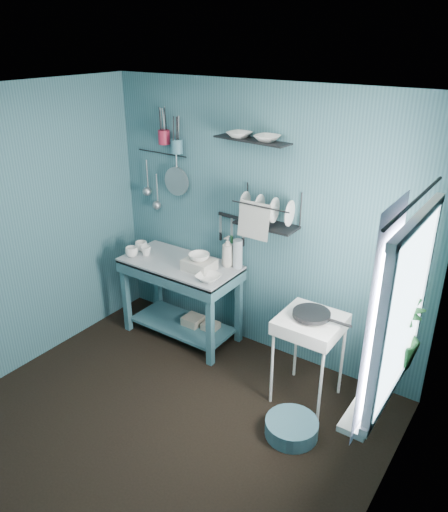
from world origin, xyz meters
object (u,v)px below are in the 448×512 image
Objects in this scene: mug_right at (141,246)px; wash_tub at (199,265)px; utensil_cup_magenta at (164,137)px; colander at (177,181)px; mug_mid at (146,251)px; floor_basin at (292,428)px; dish_rack at (267,208)px; potted_plant at (399,333)px; soap_bottle at (228,251)px; work_counter at (181,300)px; water_bottle at (238,254)px; frying_pan at (312,314)px; storage_tin_large at (193,326)px; utensil_cup_teal at (177,146)px; hotplate_stand at (308,359)px; mug_left at (132,252)px; storage_tin_small at (211,332)px.

wash_tub is at bearing -1.53° from mug_right.
colander is at bearing 15.84° from utensil_cup_magenta.
mug_mid is 0.24× the size of floor_basin.
dish_rack reaches higher than mug_mid.
dish_rack is 1.57m from potted_plant.
potted_plant is at bearing 14.33° from floor_basin.
work_counter is at bearing -154.54° from soap_bottle.
water_bottle reaches higher than frying_pan.
wash_tub reaches higher than storage_tin_large.
water_bottle is 1.82m from potted_plant.
utensil_cup_teal reaches higher than water_bottle.
potted_plant is (0.74, -0.30, 0.69)m from hotplate_stand.
hotplate_stand is (1.84, -0.10, -0.47)m from mug_mid.
potted_plant reaches higher than mug_right.
frying_pan is 1.88m from colander.
work_counter is at bearing 168.34° from potted_plant.
wash_tub is 2.15× the size of utensil_cup_teal.
floor_basin is (2.05, -0.46, -0.80)m from mug_left.
floor_basin is at bearing -24.18° from utensil_cup_magenta.
work_counter is 0.79m from water_bottle.
storage_tin_small is at bearing -175.89° from dish_rack.
mug_mid is 0.45× the size of storage_tin_large.
water_bottle reaches higher than mug_mid.
wash_tub is 1.00× the size of water_bottle.
work_counter is 0.60m from mug_mid.
floor_basin is (-0.63, -0.16, -1.01)m from potted_plant.
potted_plant is at bearing -20.17° from soap_bottle.
colander reaches higher than floor_basin.
work_counter is 0.52m from wash_tub.
mug_mid is (-0.38, -0.06, 0.46)m from work_counter.
soap_bottle is 0.38× the size of hotplate_stand.
potted_plant is (1.95, -0.43, 0.21)m from wash_tub.
mug_mid reaches higher than hotplate_stand.
utensil_cup_teal reaches higher than mug_left.
water_bottle is 0.90m from storage_tin_small.
mug_right is at bearing 167.88° from hotplate_stand.
utensil_cup_teal is 2.66m from floor_basin.
water_bottle reaches higher than mug_right.
hotplate_stand is 2.80× the size of colander.
mug_right is 1.05m from water_bottle.
storage_tin_large is (0.33, -0.22, -1.41)m from colander.
mug_mid is 1.91m from hotplate_stand.
storage_tin_small is (-1.90, 0.53, -0.98)m from potted_plant.
floor_basin is (1.76, -0.86, -1.81)m from utensil_cup_teal.
utensil_cup_teal is at bearing 163.73° from potted_plant.
mug_left is at bearing -82.87° from mug_right.
utensil_cup_teal is at bearing -32.88° from colander.
wash_tub is at bearing 167.45° from potted_plant.
work_counter is 0.73m from soap_bottle.
utensil_cup_teal is 0.46× the size of colander.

